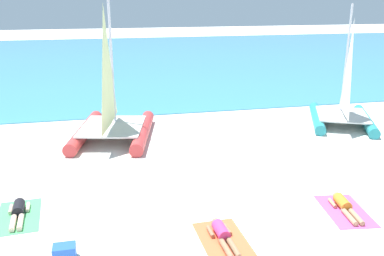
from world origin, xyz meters
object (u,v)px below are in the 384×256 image
Objects in this scene: sunbather_right at (344,206)px; towel_right at (345,211)px; towel_left at (19,216)px; sailboat_red at (112,118)px; cooler_box at (64,253)px; sailboat_teal at (343,108)px; towel_middle at (223,240)px; sunbather_middle at (223,234)px; sunbather_left at (18,211)px.

towel_right is at bearing -90.00° from sunbather_right.
towel_left is at bearing 169.28° from towel_right.
sailboat_red reaches higher than cooler_box.
cooler_box reaches higher than towel_right.
cooler_box is at bearing -121.45° from sailboat_teal.
towel_middle is at bearing -110.72° from sailboat_teal.
sailboat_red is at bearing 105.20° from towel_middle.
sailboat_teal reaches higher than sunbather_middle.
cooler_box reaches higher than towel_left.
sunbather_middle is (5.04, -2.26, 0.13)m from towel_left.
sailboat_red reaches higher than towel_right.
towel_middle is 3.76m from towel_right.
sunbather_left is 1.00× the size of sunbather_right.
sailboat_red reaches higher than sunbather_right.
sailboat_red is at bearing -157.26° from sailboat_teal.
towel_right is (-4.35, -7.33, -0.79)m from sailboat_teal.
sailboat_teal is 8.56m from towel_right.
sailboat_red is 8.58m from sunbather_middle.
towel_middle is at bearing -24.77° from towel_left.
towel_left is at bearing 120.43° from cooler_box.
sailboat_teal reaches higher than sunbather_right.
towel_left is at bearing 155.23° from towel_middle.
towel_left is 1.21× the size of sunbather_left.
towel_right is (8.74, -1.72, -0.13)m from sunbather_left.
sunbather_left and sunbather_right have the same top height.
cooler_box reaches higher than towel_middle.
towel_left is 5.52m from sunbather_middle.
sunbather_middle is (2.25, -8.24, -0.77)m from sailboat_red.
sailboat_red is at bearing 103.56° from sunbather_middle.
cooler_box is at bearing -87.50° from sailboat_red.
towel_right is at bearing 7.56° from sunbather_middle.
sailboat_teal is at bearing 59.34° from towel_right.
sunbather_left is at bearing 119.80° from cooler_box.
sailboat_teal is 14.26m from sunbather_left.
sunbather_left is (-0.00, 0.07, 0.13)m from towel_left.
sailboat_red reaches higher than towel_left.
sailboat_red is 6.59m from sunbather_left.
sailboat_red is 3.19× the size of towel_right.
sunbather_middle is (-8.05, -7.94, -0.67)m from sailboat_teal.
sailboat_teal is at bearing 10.74° from sailboat_red.
sailboat_teal is at bearing 42.87° from sunbather_middle.
sailboat_teal is 11.38m from towel_middle.
towel_left is 1.00× the size of towel_middle.
towel_right is (3.70, 0.61, -0.13)m from sunbather_middle.
sunbather_middle is (-0.00, 0.07, 0.13)m from towel_middle.
sailboat_teal reaches higher than sunbather_left.
sailboat_teal is 10.71× the size of cooler_box.
sunbather_middle is at bearing 0.33° from cooler_box.
sailboat_red is 12.12× the size of cooler_box.
cooler_box is at bearing -64.27° from sunbather_left.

